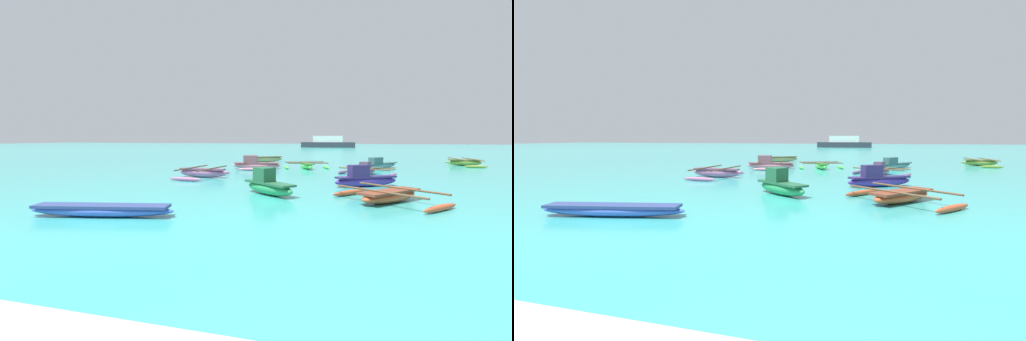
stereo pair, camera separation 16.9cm
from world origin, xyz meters
TOP-DOWN VIEW (x-y plane):
  - moored_boat_0 at (-2.80, 21.77)m, footprint 3.30×2.56m
  - moored_boat_1 at (2.12, 23.22)m, footprint 2.79×3.45m
  - moored_boat_2 at (8.76, 27.66)m, footprint 2.40×4.60m
  - moored_boat_3 at (-6.49, 5.68)m, footprint 4.10×1.44m
  - moored_boat_4 at (-7.67, 15.05)m, footprint 2.84×3.90m
  - moored_boat_5 at (-7.15, 27.59)m, footprint 2.93×2.34m
  - moored_boat_6 at (-2.89, 10.46)m, footprint 2.43×2.17m
  - moored_boat_7 at (1.41, 9.97)m, footprint 3.90×3.70m
  - moored_boat_8 at (-6.22, 20.77)m, footprint 3.41×3.41m
  - moored_boat_9 at (1.06, 18.46)m, footprint 3.43×2.48m
  - moored_boat_10 at (0.76, 13.60)m, footprint 2.90×2.03m
  - distant_ferry at (-4.45, 74.60)m, footprint 11.53×2.54m

SIDE VIEW (x-z plane):
  - moored_boat_3 at x=-6.49m, z-range 0.02..0.35m
  - moored_boat_7 at x=1.41m, z-range -0.01..0.45m
  - moored_boat_0 at x=-2.80m, z-range -0.01..0.45m
  - moored_boat_4 at x=-7.67m, z-range -0.02..0.52m
  - moored_boat_2 at x=8.76m, z-range -0.01..0.52m
  - moored_boat_9 at x=1.06m, z-range -0.14..0.66m
  - moored_boat_5 at x=-7.15m, z-range 0.03..0.51m
  - moored_boat_1 at x=2.12m, z-range -0.12..0.68m
  - moored_boat_8 at x=-6.22m, z-range -0.16..0.77m
  - moored_boat_10 at x=0.76m, z-range -0.14..0.83m
  - moored_boat_6 at x=-2.89m, z-range -0.15..0.86m
  - distant_ferry at x=-4.45m, z-range -0.24..2.30m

